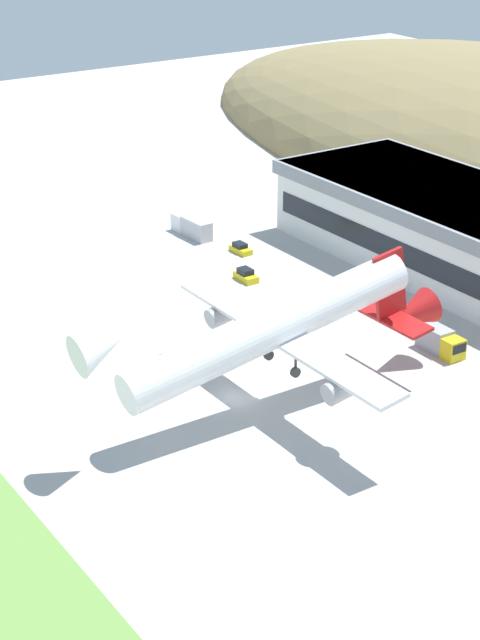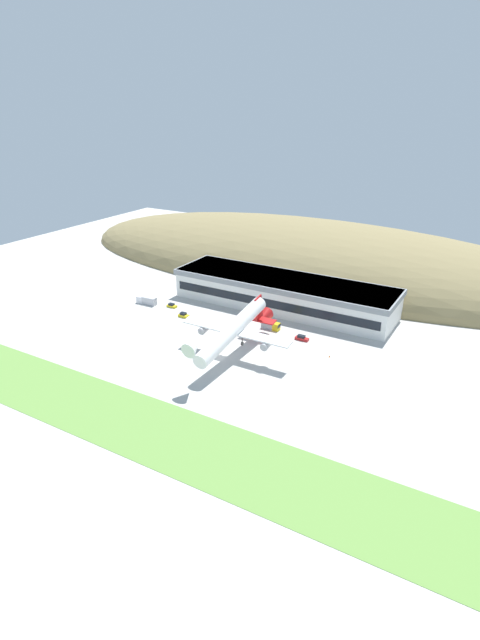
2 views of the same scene
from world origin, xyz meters
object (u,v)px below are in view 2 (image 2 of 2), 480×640
Objects in this scene: terminal_building at (283,291)px; service_car_1 at (172,306)px; box_truck at (270,325)px; service_car_0 at (184,315)px; traffic_cone_0 at (265,346)px; cargo_airplane at (234,330)px; traffic_cone_1 at (330,356)px; fuel_truck at (147,300)px; service_car_2 at (302,338)px.

terminal_building reaches higher than service_car_1.
box_truck is at bearing -75.96° from terminal_building.
traffic_cone_0 is at bearing -9.65° from service_car_0.
traffic_cone_0 is (45.17, -11.41, -0.33)m from service_car_1.
service_car_1 is 46.58m from traffic_cone_0.
traffic_cone_0 is (35.89, -6.10, -0.41)m from service_car_0.
cargo_airplane is 11.72× the size of service_car_1.
traffic_cone_1 is at bearing -2.73° from service_car_0.
service_car_0 is 55.83m from traffic_cone_1.
terminal_building is 37.77m from service_car_0.
service_car_1 is at bearing 165.83° from traffic_cone_0.
fuel_truck is (-45.63, -23.46, -4.78)m from terminal_building.
service_car_2 is 7.68× the size of traffic_cone_1.
service_car_2 is (53.10, -1.42, 0.07)m from service_car_1.
cargo_airplane is at bearing -149.69° from traffic_cone_1.
terminal_building is 143.31× the size of traffic_cone_1.
cargo_airplane is 5.34× the size of fuel_truck.
fuel_truck is (-10.17, -2.11, 0.81)m from service_car_1.
fuel_truck is 1.32× the size of box_truck.
box_truck is (50.66, 3.34, -0.03)m from fuel_truck.
service_car_0 is 10.68m from service_car_1.
fuel_truck is at bearing 158.12° from cargo_airplane.
traffic_cone_1 is at bearing 30.31° from cargo_airplane.
box_truck is at bearing 1.74° from service_car_1.
service_car_0 is at bearing -134.49° from terminal_building.
box_truck is at bearing 168.14° from service_car_2.
traffic_cone_0 is (4.82, 10.99, -8.73)m from cargo_airplane.
traffic_cone_1 is (19.87, 3.45, 0.00)m from traffic_cone_0.
cargo_airplane reaches higher than fuel_truck.
service_car_1 is 0.60× the size of box_truck.
service_car_0 is 6.61× the size of traffic_cone_1.
cargo_airplane reaches higher than service_car_0.
cargo_airplane reaches higher than traffic_cone_1.
service_car_1 is 6.59× the size of traffic_cone_1.
box_truck reaches higher than service_car_1.
service_car_1 is at bearing 11.73° from fuel_truck.
traffic_cone_0 is at bearing -170.16° from traffic_cone_1.
service_car_0 is at bearing -168.18° from box_truck.
service_car_0 reaches higher than service_car_2.
fuel_truck is at bearing 170.68° from service_car_0.
service_car_1 is (-35.46, -21.35, -5.60)m from terminal_building.
terminal_building is 9.89× the size of fuel_truck.
traffic_cone_1 is (55.76, -2.66, -0.41)m from service_car_0.
service_car_1 is (-40.34, 22.40, -8.41)m from cargo_airplane.
service_car_0 is at bearing -174.94° from service_car_2.
box_truck is (-12.61, 2.65, 0.71)m from service_car_2.
service_car_2 reaches higher than traffic_cone_0.
service_car_1 is at bearing -178.26° from box_truck.
box_truck is at bearing 159.48° from traffic_cone_1.
service_car_0 is 1.00× the size of service_car_1.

